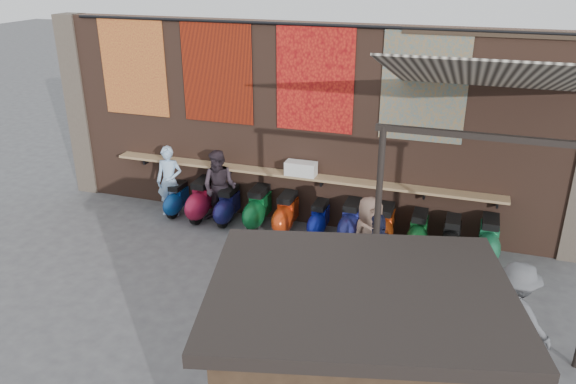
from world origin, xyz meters
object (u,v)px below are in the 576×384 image
(scooter_stool_3, at_px, (258,208))
(diner_left, at_px, (170,181))
(scooter_stool_9, at_px, (451,239))
(scooter_stool_5, at_px, (319,220))
(diner_right, at_px, (220,187))
(scooter_stool_6, at_px, (351,222))
(shopper_tan, at_px, (369,239))
(scooter_stool_2, at_px, (228,206))
(scooter_stool_4, at_px, (286,214))
(scooter_stool_10, at_px, (488,241))
(shopper_navy, at_px, (377,260))
(shelf_box, at_px, (301,169))
(scooter_stool_7, at_px, (384,227))
(shopper_grey, at_px, (513,317))
(scooter_stool_0, at_px, (177,200))
(scooter_stool_8, at_px, (418,233))
(scooter_stool_1, at_px, (202,200))

(scooter_stool_3, xyz_separation_m, diner_left, (-1.98, -0.01, 0.34))
(scooter_stool_3, relative_size, scooter_stool_9, 1.09)
(scooter_stool_5, distance_m, diner_right, 2.15)
(scooter_stool_6, distance_m, shopper_tan, 1.43)
(scooter_stool_2, xyz_separation_m, scooter_stool_9, (4.46, -0.05, 0.00))
(scooter_stool_4, distance_m, shopper_tan, 2.26)
(shopper_tan, bearing_deg, scooter_stool_10, -19.38)
(scooter_stool_4, distance_m, scooter_stool_5, 0.67)
(scooter_stool_10, relative_size, shopper_navy, 0.56)
(shopper_tan, bearing_deg, shelf_box, 85.29)
(scooter_stool_7, height_order, shopper_grey, shopper_grey)
(scooter_stool_4, xyz_separation_m, scooter_stool_9, (3.18, -0.02, -0.02))
(scooter_stool_7, distance_m, shopper_grey, 3.64)
(scooter_stool_7, bearing_deg, diner_right, -179.38)
(scooter_stool_0, distance_m, shopper_tan, 4.54)
(scooter_stool_4, height_order, diner_left, diner_left)
(scooter_stool_3, xyz_separation_m, scooter_stool_6, (1.91, 0.01, -0.02))
(scooter_stool_0, bearing_deg, scooter_stool_10, -0.29)
(scooter_stool_6, height_order, diner_left, diner_left)
(scooter_stool_0, xyz_separation_m, scooter_stool_7, (4.41, 0.00, 0.05))
(scooter_stool_10, distance_m, shopper_tan, 2.33)
(scooter_stool_3, bearing_deg, scooter_stool_2, -179.32)
(scooter_stool_9, bearing_deg, shopper_navy, -118.86)
(scooter_stool_9, bearing_deg, scooter_stool_4, 179.56)
(scooter_stool_5, distance_m, scooter_stool_7, 1.27)
(scooter_stool_8, bearing_deg, scooter_stool_10, -0.11)
(scooter_stool_2, relative_size, scooter_stool_9, 0.99)
(scooter_stool_1, height_order, shopper_grey, shopper_grey)
(scooter_stool_0, height_order, diner_left, diner_left)
(scooter_stool_6, bearing_deg, diner_left, -179.76)
(diner_left, bearing_deg, scooter_stool_3, -10.67)
(shelf_box, xyz_separation_m, scooter_stool_7, (1.74, -0.26, -0.87))
(shelf_box, xyz_separation_m, shopper_tan, (1.67, -1.54, -0.51))
(scooter_stool_3, xyz_separation_m, scooter_stool_9, (3.79, -0.06, -0.04))
(shelf_box, xyz_separation_m, scooter_stool_6, (1.10, -0.28, -0.87))
(scooter_stool_7, distance_m, scooter_stool_10, 1.87)
(scooter_stool_1, height_order, scooter_stool_4, scooter_stool_1)
(shopper_grey, bearing_deg, shopper_navy, -4.31)
(shelf_box, distance_m, scooter_stool_8, 2.56)
(scooter_stool_4, distance_m, shopper_navy, 2.89)
(shopper_navy, bearing_deg, diner_left, -49.42)
(scooter_stool_1, bearing_deg, scooter_stool_8, -0.13)
(scooter_stool_5, distance_m, shopper_grey, 4.49)
(shopper_grey, bearing_deg, scooter_stool_0, -2.30)
(diner_left, bearing_deg, scooter_stool_7, -10.53)
(scooter_stool_3, relative_size, scooter_stool_10, 1.00)
(scooter_stool_8, height_order, diner_left, diner_left)
(scooter_stool_1, distance_m, scooter_stool_5, 2.54)
(scooter_stool_3, height_order, scooter_stool_5, scooter_stool_3)
(scooter_stool_8, xyz_separation_m, shopper_navy, (-0.44, -1.94, 0.39))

